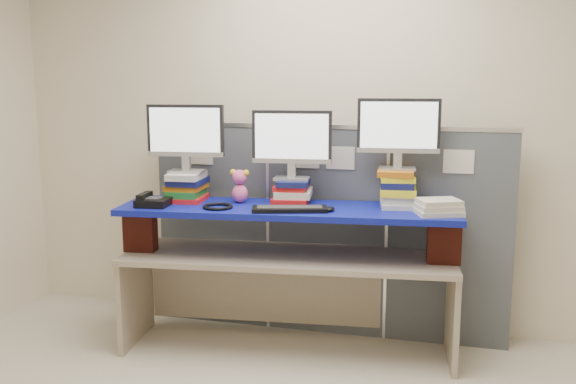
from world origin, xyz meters
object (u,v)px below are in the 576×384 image
(desk, at_px, (288,274))
(keyboard, at_px, (290,209))
(blue_board, at_px, (288,210))
(monitor_left, at_px, (186,134))
(monitor_right, at_px, (398,130))
(monitor_center, at_px, (292,141))
(desk_phone, at_px, (152,201))

(desk, xyz_separation_m, keyboard, (0.05, -0.14, 0.48))
(blue_board, distance_m, keyboard, 0.15)
(monitor_left, bearing_deg, monitor_right, -0.00)
(desk, xyz_separation_m, monitor_left, (-0.74, 0.04, 0.93))
(monitor_right, bearing_deg, monitor_center, 180.00)
(monitor_left, height_order, monitor_right, monitor_right)
(blue_board, relative_size, monitor_center, 4.18)
(blue_board, bearing_deg, monitor_left, 170.78)
(monitor_center, bearing_deg, desk_phone, -165.68)
(blue_board, height_order, monitor_left, monitor_left)
(desk, bearing_deg, keyboard, -77.30)
(keyboard, height_order, desk_phone, desk_phone)
(monitor_left, relative_size, monitor_center, 1.00)
(keyboard, bearing_deg, monitor_center, 85.59)
(monitor_left, xyz_separation_m, keyboard, (0.79, -0.18, -0.45))
(monitor_center, relative_size, desk_phone, 2.41)
(blue_board, bearing_deg, desk_phone, -172.81)
(desk, height_order, monitor_left, monitor_left)
(monitor_right, bearing_deg, desk, -170.56)
(blue_board, xyz_separation_m, keyboard, (0.05, -0.14, 0.04))
(desk, relative_size, blue_board, 1.01)
(monitor_center, relative_size, monitor_right, 1.00)
(blue_board, xyz_separation_m, monitor_right, (0.70, 0.19, 0.53))
(blue_board, bearing_deg, monitor_center, 85.93)
(blue_board, distance_m, monitor_center, 0.47)
(desk, distance_m, monitor_center, 0.90)
(monitor_center, bearing_deg, keyboard, -84.88)
(monitor_right, relative_size, keyboard, 1.06)
(monitor_center, distance_m, monitor_right, 0.71)
(blue_board, bearing_deg, keyboard, -77.30)
(monitor_center, bearing_deg, monitor_left, -180.00)
(blue_board, height_order, monitor_center, monitor_center)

